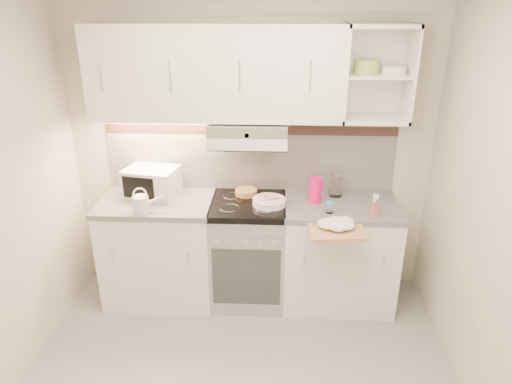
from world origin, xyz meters
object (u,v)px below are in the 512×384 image
watering_can (142,203)px  electric_range (249,251)px  pink_pitcher (315,190)px  glass_jar (336,184)px  microwave (152,182)px  spray_bottle (374,207)px  cutting_board (336,228)px  plate_stack (269,202)px

watering_can → electric_range: bearing=-1.7°
pink_pitcher → glass_jar: 0.22m
glass_jar → microwave: bearing=-178.2°
spray_bottle → glass_jar: bearing=129.1°
electric_range → spray_bottle: spray_bottle is taller
microwave → electric_range: bearing=3.3°
electric_range → watering_can: size_ratio=3.86×
cutting_board → pink_pitcher: bearing=102.5°
microwave → glass_jar: microwave is taller
watering_can → plate_stack: (0.97, 0.18, -0.05)m
microwave → watering_can: (0.00, -0.33, -0.04)m
watering_can → spray_bottle: 1.75m
watering_can → cutting_board: size_ratio=0.58×
electric_range → microwave: microwave is taller
plate_stack → pink_pitcher: (0.37, 0.07, 0.08)m
microwave → watering_can: size_ratio=2.00×
plate_stack → spray_bottle: size_ratio=1.36×
electric_range → glass_jar: size_ratio=4.28×
electric_range → watering_can: bearing=-164.8°
microwave → cutting_board: size_ratio=1.16×
glass_jar → cutting_board: glass_jar is taller
spray_bottle → microwave: bearing=176.2°
pink_pitcher → cutting_board: pink_pitcher is taller
electric_range → cutting_board: bearing=-29.2°
plate_stack → spray_bottle: bearing=-13.0°
watering_can → pink_pitcher: bearing=-6.2°
watering_can → plate_stack: bearing=-6.5°
electric_range → spray_bottle: bearing=-13.0°
electric_range → microwave: size_ratio=1.94×
microwave → glass_jar: 1.52m
electric_range → microwave: (-0.80, 0.12, 0.57)m
microwave → cutting_board: bearing=-6.9°
cutting_board → spray_bottle: bearing=22.6°
electric_range → cutting_board: 0.87m
spray_bottle → cutting_board: spray_bottle is taller
plate_stack → cutting_board: size_ratio=0.66×
microwave → watering_can: microwave is taller
cutting_board → electric_range: bearing=145.8°
plate_stack → pink_pitcher: 0.38m
glass_jar → spray_bottle: bearing=-57.8°
watering_can → cutting_board: bearing=-22.9°
pink_pitcher → watering_can: bearing=-169.4°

